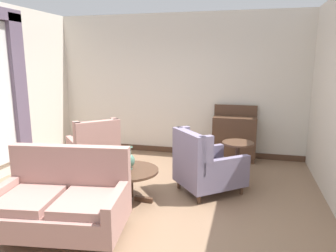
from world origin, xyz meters
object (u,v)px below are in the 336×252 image
coffee_table (130,175)px  armchair_near_window (94,150)px  side_table (237,160)px  sideboard (234,136)px  settee (61,202)px  porcelain_vase (129,160)px  armchair_back_corner (205,167)px

coffee_table → armchair_near_window: bearing=137.6°
side_table → sideboard: 1.36m
settee → sideboard: (1.83, 3.35, 0.11)m
armchair_near_window → side_table: armchair_near_window is taller
porcelain_vase → side_table: porcelain_vase is taller
armchair_near_window → armchair_back_corner: bearing=124.9°
coffee_table → porcelain_vase: size_ratio=2.50×
side_table → settee: bearing=-134.1°
coffee_table → armchair_near_window: (-1.05, 0.96, 0.04)m
armchair_back_corner → armchair_near_window: armchair_near_window is taller
armchair_near_window → porcelain_vase: bearing=94.4°
porcelain_vase → sideboard: 2.65m
sideboard → side_table: bearing=-85.2°
settee → armchair_back_corner: same height
armchair_back_corner → side_table: (0.47, 0.39, 0.02)m
armchair_back_corner → sideboard: 1.78m
side_table → armchair_back_corner: bearing=-140.3°
settee → sideboard: size_ratio=1.43×
armchair_back_corner → armchair_near_window: size_ratio=1.02×
settee → armchair_near_window: armchair_near_window is taller
armchair_back_corner → side_table: 0.61m
side_table → porcelain_vase: bearing=-149.2°
settee → armchair_near_window: (-0.62, 2.04, 0.02)m
settee → side_table: 2.79m
coffee_table → porcelain_vase: bearing=110.7°
side_table → sideboard: sideboard is taller
sideboard → armchair_near_window: bearing=-151.7°
coffee_table → porcelain_vase: (-0.01, 0.02, 0.23)m
armchair_back_corner → side_table: size_ratio=1.64×
coffee_table → armchair_back_corner: bearing=27.5°
coffee_table → settee: 1.16m
coffee_table → sideboard: bearing=58.6°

